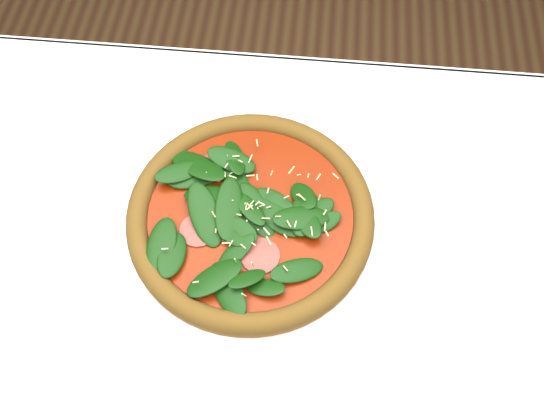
# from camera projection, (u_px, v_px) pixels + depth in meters

# --- Properties ---
(ground) EXTENTS (6.00, 6.00, 0.00)m
(ground) POSITION_uv_depth(u_px,v_px,m) (244.00, 399.00, 1.46)
(ground) COLOR brown
(ground) RESTS_ON ground
(dining_table) EXTENTS (1.21, 0.81, 0.75)m
(dining_table) POSITION_uv_depth(u_px,v_px,m) (226.00, 304.00, 0.89)
(dining_table) COLOR white
(dining_table) RESTS_ON ground
(plate) EXTENTS (0.39, 0.39, 0.02)m
(plate) POSITION_uv_depth(u_px,v_px,m) (251.00, 221.00, 0.84)
(plate) COLOR white
(plate) RESTS_ON dining_table
(pizza) EXTENTS (0.42, 0.42, 0.04)m
(pizza) POSITION_uv_depth(u_px,v_px,m) (250.00, 213.00, 0.82)
(pizza) COLOR olive
(pizza) RESTS_ON plate
(saucer_far) EXTENTS (0.14, 0.14, 0.01)m
(saucer_far) POSITION_uv_depth(u_px,v_px,m) (484.00, 197.00, 0.86)
(saucer_far) COLOR white
(saucer_far) RESTS_ON dining_table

